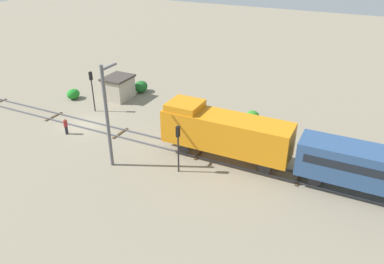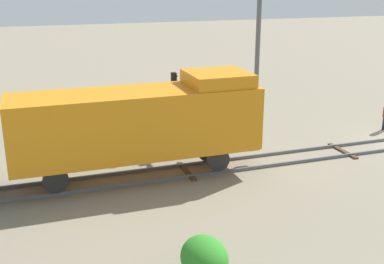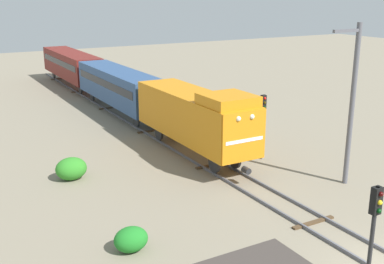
% 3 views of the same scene
% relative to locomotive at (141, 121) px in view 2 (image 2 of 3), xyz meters
% --- Properties ---
extents(locomotive, '(2.90, 11.60, 4.60)m').
position_rel_locomotive_xyz_m(locomotive, '(0.00, 0.00, 0.00)').
color(locomotive, orange).
rests_on(locomotive, railway_track).
extents(traffic_signal_mid, '(0.32, 0.34, 4.19)m').
position_rel_locomotive_xyz_m(traffic_signal_mid, '(3.40, -2.57, 0.14)').
color(traffic_signal_mid, '#262628').
rests_on(traffic_signal_mid, ground).
extents(catenary_mast, '(1.94, 0.28, 8.85)m').
position_rel_locomotive_xyz_m(catenary_mast, '(4.94, -8.14, 1.90)').
color(catenary_mast, '#595960').
rests_on(catenary_mast, ground).
extents(bush_back, '(1.78, 1.46, 1.30)m').
position_rel_locomotive_xyz_m(bush_back, '(-8.19, -0.01, -2.13)').
color(bush_back, '#2F8526').
rests_on(bush_back, ground).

